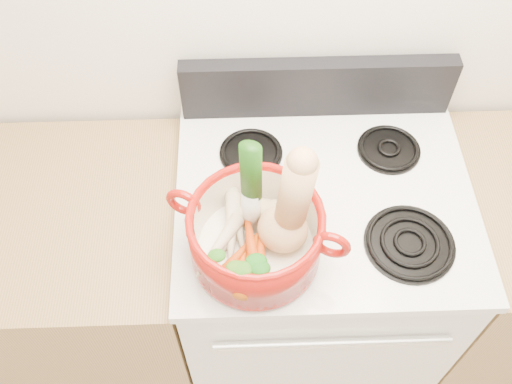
{
  "coord_description": "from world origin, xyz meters",
  "views": [
    {
      "loc": [
        -0.21,
        0.55,
        2.16
      ],
      "look_at": [
        -0.19,
        1.2,
        1.24
      ],
      "focal_mm": 40.0,
      "sensor_mm": 36.0,
      "label": 1
    }
  ],
  "objects_px": {
    "stove_body": "(310,279)",
    "squash": "(284,205)",
    "leek": "(251,188)",
    "dutch_oven": "(256,235)"
  },
  "relations": [
    {
      "from": "leek",
      "to": "squash",
      "type": "bearing_deg",
      "value": -10.66
    },
    {
      "from": "dutch_oven",
      "to": "leek",
      "type": "bearing_deg",
      "value": 119.74
    },
    {
      "from": "stove_body",
      "to": "dutch_oven",
      "type": "height_order",
      "value": "dutch_oven"
    },
    {
      "from": "stove_body",
      "to": "dutch_oven",
      "type": "bearing_deg",
      "value": -136.65
    },
    {
      "from": "stove_body",
      "to": "dutch_oven",
      "type": "distance_m",
      "value": 0.64
    },
    {
      "from": "dutch_oven",
      "to": "leek",
      "type": "distance_m",
      "value": 0.12
    },
    {
      "from": "stove_body",
      "to": "squash",
      "type": "xyz_separation_m",
      "value": [
        -0.13,
        -0.17,
        0.69
      ]
    },
    {
      "from": "leek",
      "to": "stove_body",
      "type": "bearing_deg",
      "value": 53.19
    },
    {
      "from": "dutch_oven",
      "to": "leek",
      "type": "relative_size",
      "value": 0.98
    },
    {
      "from": "stove_body",
      "to": "leek",
      "type": "height_order",
      "value": "leek"
    }
  ]
}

